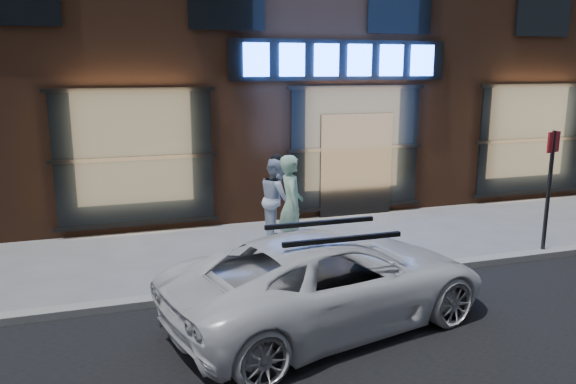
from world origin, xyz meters
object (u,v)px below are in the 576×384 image
sign_post (550,181)px  white_suv (330,279)px  man_cap (277,199)px  man_bowtie (291,205)px

sign_post → white_suv: bearing=177.2°
man_cap → sign_post: 5.14m
man_cap → sign_post: bearing=-112.9°
man_cap → white_suv: 4.01m
man_bowtie → sign_post: 4.73m
man_bowtie → sign_post: (4.45, -1.52, 0.47)m
man_cap → man_bowtie: bearing=-174.2°
man_cap → white_suv: (-0.43, -3.99, -0.20)m
man_bowtie → sign_post: size_ratio=0.81×
man_cap → sign_post: (4.43, -2.55, 0.57)m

